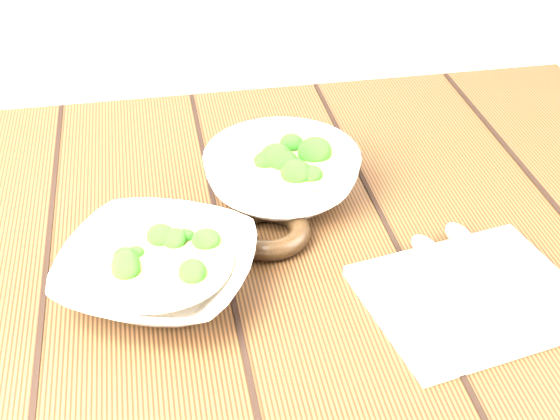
# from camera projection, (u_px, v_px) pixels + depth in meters

# --- Properties ---
(table) EXTENTS (1.20, 0.80, 0.75)m
(table) POSITION_uv_depth(u_px,v_px,m) (243.00, 320.00, 0.98)
(table) COLOR #321E0E
(table) RESTS_ON ground
(soup_bowl_front) EXTENTS (0.27, 0.27, 0.06)m
(soup_bowl_front) POSITION_uv_depth(u_px,v_px,m) (158.00, 270.00, 0.83)
(soup_bowl_front) COLOR white
(soup_bowl_front) RESTS_ON table
(soup_bowl_back) EXTENTS (0.21, 0.21, 0.07)m
(soup_bowl_back) POSITION_uv_depth(u_px,v_px,m) (282.00, 173.00, 0.97)
(soup_bowl_back) COLOR white
(soup_bowl_back) RESTS_ON table
(trivet) EXTENTS (0.12, 0.12, 0.02)m
(trivet) POSITION_uv_depth(u_px,v_px,m) (268.00, 231.00, 0.91)
(trivet) COLOR black
(trivet) RESTS_ON table
(napkin) EXTENTS (0.25, 0.22, 0.01)m
(napkin) POSITION_uv_depth(u_px,v_px,m) (472.00, 297.00, 0.83)
(napkin) COLOR #BDB79D
(napkin) RESTS_ON table
(spoon_left) EXTENTS (0.04, 0.18, 0.01)m
(spoon_left) POSITION_uv_depth(u_px,v_px,m) (441.00, 267.00, 0.85)
(spoon_left) COLOR #ADA799
(spoon_left) RESTS_ON napkin
(spoon_right) EXTENTS (0.03, 0.18, 0.01)m
(spoon_right) POSITION_uv_depth(u_px,v_px,m) (473.00, 254.00, 0.87)
(spoon_right) COLOR #ADA799
(spoon_right) RESTS_ON napkin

